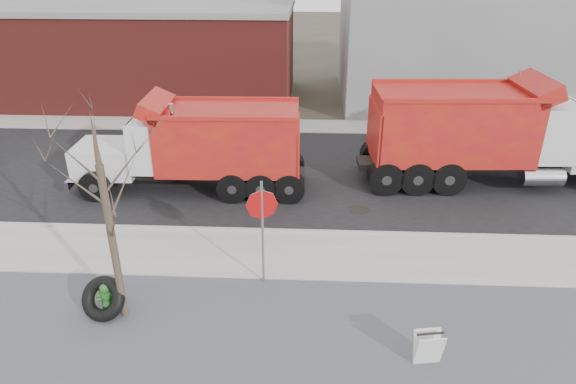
# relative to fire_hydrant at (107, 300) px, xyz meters

# --- Properties ---
(ground) EXTENTS (120.00, 120.00, 0.00)m
(ground) POSITION_rel_fire_hydrant_xyz_m (3.62, 2.54, -0.40)
(ground) COLOR #383328
(ground) RESTS_ON ground
(gravel_verge) EXTENTS (60.00, 5.00, 0.03)m
(gravel_verge) POSITION_rel_fire_hydrant_xyz_m (3.62, -0.96, -0.38)
(gravel_verge) COLOR slate
(gravel_verge) RESTS_ON ground
(sidewalk) EXTENTS (60.00, 2.50, 0.06)m
(sidewalk) POSITION_rel_fire_hydrant_xyz_m (3.62, 2.79, -0.37)
(sidewalk) COLOR #9E9B93
(sidewalk) RESTS_ON ground
(curb) EXTENTS (60.00, 0.15, 0.11)m
(curb) POSITION_rel_fire_hydrant_xyz_m (3.62, 4.09, -0.34)
(curb) COLOR #9E9B93
(curb) RESTS_ON ground
(road) EXTENTS (60.00, 9.40, 0.02)m
(road) POSITION_rel_fire_hydrant_xyz_m (3.62, 8.84, -0.39)
(road) COLOR black
(road) RESTS_ON ground
(far_sidewalk) EXTENTS (60.00, 2.00, 0.06)m
(far_sidewalk) POSITION_rel_fire_hydrant_xyz_m (3.62, 14.54, -0.37)
(far_sidewalk) COLOR #9E9B93
(far_sidewalk) RESTS_ON ground
(building_grey) EXTENTS (12.00, 10.00, 8.00)m
(building_grey) POSITION_rel_fire_hydrant_xyz_m (12.62, 20.54, 3.60)
(building_grey) COLOR gray
(building_grey) RESTS_ON ground
(building_brick) EXTENTS (20.20, 8.20, 5.30)m
(building_brick) POSITION_rel_fire_hydrant_xyz_m (-6.38, 19.54, 2.26)
(building_brick) COLOR maroon
(building_brick) RESTS_ON ground
(bare_tree) EXTENTS (3.20, 3.20, 5.20)m
(bare_tree) POSITION_rel_fire_hydrant_xyz_m (0.42, -0.06, 2.90)
(bare_tree) COLOR #382D23
(bare_tree) RESTS_ON ground
(fire_hydrant) EXTENTS (0.49, 0.48, 0.86)m
(fire_hydrant) POSITION_rel_fire_hydrant_xyz_m (0.00, 0.00, 0.00)
(fire_hydrant) COLOR #266426
(fire_hydrant) RESTS_ON ground
(truck_tire) EXTENTS (1.24, 1.06, 1.08)m
(truck_tire) POSITION_rel_fire_hydrant_xyz_m (-0.04, -0.09, 0.09)
(truck_tire) COLOR black
(truck_tire) RESTS_ON ground
(stop_sign) EXTENTS (0.80, 0.22, 3.00)m
(stop_sign) POSITION_rel_fire_hydrant_xyz_m (3.71, 1.44, 1.63)
(stop_sign) COLOR gray
(stop_sign) RESTS_ON ground
(sandwich_board) EXTENTS (0.64, 0.46, 0.83)m
(sandwich_board) POSITION_rel_fire_hydrant_xyz_m (7.51, -1.35, 0.05)
(sandwich_board) COLOR silver
(sandwich_board) RESTS_ON ground
(dump_truck_red_a) EXTENTS (10.05, 3.17, 3.99)m
(dump_truck_red_a) POSITION_rel_fire_hydrant_xyz_m (11.37, 8.40, 1.63)
(dump_truck_red_a) COLOR black
(dump_truck_red_a) RESTS_ON ground
(dump_truck_red_b) EXTENTS (8.32, 2.59, 3.51)m
(dump_truck_red_b) POSITION_rel_fire_hydrant_xyz_m (0.92, 7.14, 1.39)
(dump_truck_red_b) COLOR black
(dump_truck_red_b) RESTS_ON ground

